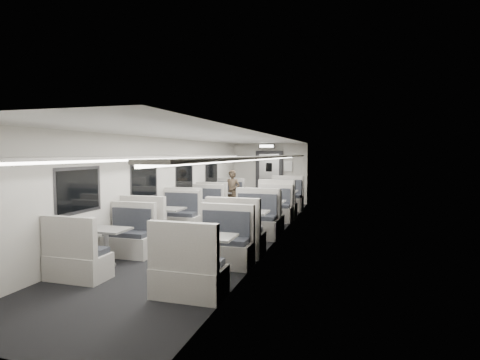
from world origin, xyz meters
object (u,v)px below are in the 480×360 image
Objects in this scene: booth_left_b at (196,212)px; vestibule_door at (269,177)px; booth_left_d at (106,247)px; booth_right_a at (283,202)px; booth_right_b at (269,213)px; booth_left_c at (165,223)px; exit_sign at (267,146)px; booth_left_a at (222,202)px; passenger at (232,192)px; booth_right_d at (209,257)px; booth_right_c at (247,228)px.

booth_left_b is 5.18m from vestibule_door.
booth_right_a reaches higher than booth_left_d.
booth_left_b is 0.98× the size of booth_right_b.
booth_left_c is 3.40× the size of exit_sign.
booth_left_a is 6.19m from booth_left_d.
booth_left_d is at bearing -96.64° from exit_sign.
booth_left_b is at bearing -95.15° from passenger.
booth_left_b is 1.36× the size of passenger.
booth_left_c is at bearing -98.27° from vestibule_door.
booth_right_d is at bearing -83.80° from vestibule_door.
booth_right_c is 2.27m from booth_right_d.
booth_right_c is at bearing -90.00° from booth_right_a.
passenger is (-1.59, 1.60, 0.37)m from booth_right_b.
vestibule_door reaches higher than booth_right_c.
booth_left_b is 1.02× the size of booth_left_d.
booth_left_b is at bearing 90.00° from booth_left_c.
booth_left_c is 3.02m from booth_right_b.
booth_right_d is at bearing -69.17° from passenger.
booth_left_a is at bearing 116.26° from booth_right_c.
booth_left_a is 1.02× the size of booth_right_b.
booth_right_b is at bearing 48.47° from booth_left_c.
booth_right_a is 1.08× the size of vestibule_door.
passenger is at bearing -103.03° from exit_sign.
passenger is (0.41, -0.14, 0.36)m from booth_left_a.
booth_left_a is at bearing 139.01° from booth_right_b.
exit_sign is at bearing 77.60° from booth_left_b.
vestibule_door is (1.00, 5.04, 0.68)m from booth_left_b.
booth_right_a is 2.08m from booth_right_b.
booth_left_c is 0.93× the size of booth_right_a.
booth_right_c is 3.52× the size of exit_sign.
booth_left_d is 2.00m from booth_right_d.
booth_left_c is (0.00, -4.00, 0.00)m from booth_left_a.
passenger is (0.41, 6.05, 0.38)m from booth_left_d.
vestibule_door is (1.00, 2.88, 0.67)m from booth_left_a.
booth_right_d is (2.00, -6.32, -0.01)m from booth_left_a.
booth_left_a is 3.36× the size of exit_sign.
booth_right_c reaches higher than booth_right_b.
booth_right_b is 2.32m from booth_right_c.
vestibule_door reaches higher than booth_left_a.
exit_sign is at bearing -90.00° from vestibule_door.
booth_left_b is 0.98× the size of booth_right_d.
booth_left_d is 8.86m from exit_sign.
booth_left_b is at bearing -101.23° from vestibule_door.
booth_left_c is 0.96× the size of booth_right_c.
booth_right_c is 1.04× the size of vestibule_door.
booth_left_d is at bearing -96.29° from vestibule_door.
passenger is at bearing 112.07° from booth_right_c.
booth_left_c is at bearing -90.00° from booth_left_a.
vestibule_door is at bearing 70.86° from booth_left_a.
exit_sign reaches higher than booth_right_a.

